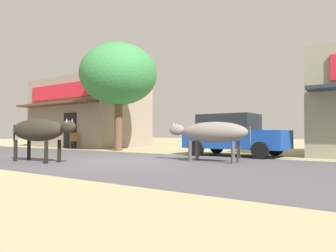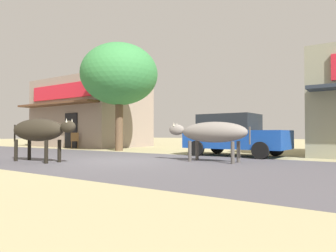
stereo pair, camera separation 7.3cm
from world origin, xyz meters
TOP-DOWN VIEW (x-y plane):
  - ground at (0.00, 0.00)m, footprint 80.00×80.00m
  - asphalt_road at (0.00, 0.00)m, footprint 72.00×6.73m
  - storefront_left_cafe at (-9.10, 6.87)m, footprint 7.07×5.69m
  - roadside_tree at (-3.82, 4.05)m, footprint 3.91×3.91m
  - parked_hatchback_car at (2.31, 4.08)m, footprint 3.94×2.05m
  - cow_near_brown at (-1.79, -1.71)m, footprint 2.89×0.81m
  - cow_far_dark at (2.69, 1.32)m, footprint 2.77×0.81m
  - cafe_chair_near_tree at (-7.44, 4.19)m, footprint 0.62×0.62m

SIDE VIEW (x-z plane):
  - ground at x=0.00m, z-range 0.00..0.00m
  - asphalt_road at x=0.00m, z-range 0.00..0.00m
  - cafe_chair_near_tree at x=-7.44m, z-range 0.05..0.97m
  - parked_hatchback_car at x=2.31m, z-range 0.02..1.66m
  - cow_far_dark at x=2.69m, z-range 0.29..1.54m
  - cow_near_brown at x=-1.79m, z-range 0.31..1.65m
  - storefront_left_cafe at x=-9.10m, z-range 0.01..4.44m
  - roadside_tree at x=-3.82m, z-range 1.14..6.60m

